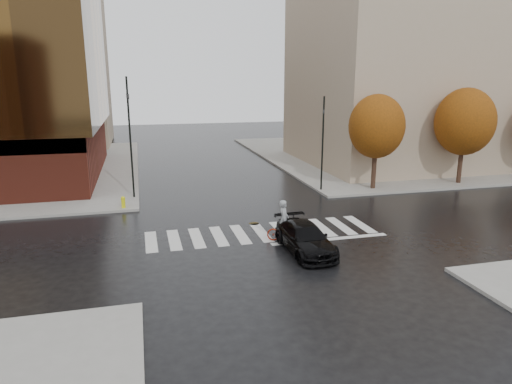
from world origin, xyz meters
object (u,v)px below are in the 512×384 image
sedan (305,238)px  traffic_light_nw (130,129)px  cyclist (285,227)px  fire_hydrant (123,201)px  traffic_light_ne (323,139)px

sedan → traffic_light_nw: (-7.53, 11.52, 3.90)m
sedan → cyclist: size_ratio=2.14×
traffic_light_nw → cyclist: bearing=29.8°
fire_hydrant → sedan: bearing=-48.0°
traffic_light_ne → fire_hydrant: (-13.20, -1.41, -3.14)m
cyclist → traffic_light_ne: 10.90m
cyclist → sedan: bearing=-141.5°
cyclist → traffic_light_nw: traffic_light_nw is taller
sedan → traffic_light_ne: 11.99m
sedan → fire_hydrant: 12.14m
sedan → traffic_light_nw: traffic_light_nw is taller
traffic_light_nw → fire_hydrant: 4.75m
cyclist → traffic_light_nw: bearing=57.2°
sedan → fire_hydrant: size_ratio=6.25×
sedan → fire_hydrant: sedan is taller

